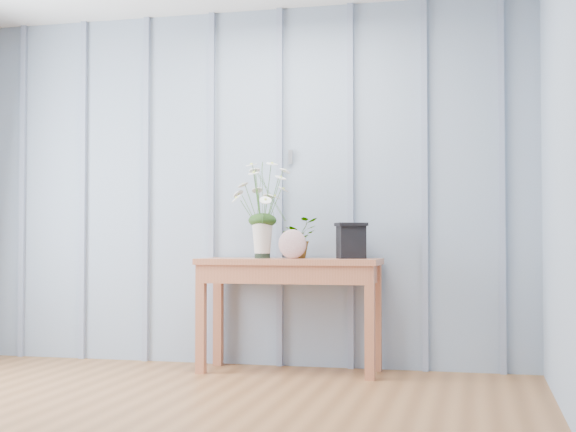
% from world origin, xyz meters
% --- Properties ---
extents(room_shell, '(4.00, 4.50, 2.50)m').
position_xyz_m(room_shell, '(0.00, 0.92, 1.99)').
color(room_shell, '#91A1B6').
rests_on(room_shell, ground).
extents(sideboard, '(1.20, 0.45, 0.75)m').
position_xyz_m(sideboard, '(0.38, 1.99, 0.64)').
color(sideboard, '#A75B3A').
rests_on(sideboard, ground).
extents(daisy_vase, '(0.46, 0.35, 0.65)m').
position_xyz_m(daisy_vase, '(0.20, 1.97, 1.16)').
color(daisy_vase, black).
rests_on(daisy_vase, sideboard).
extents(spider_plant, '(0.33, 0.32, 0.27)m').
position_xyz_m(spider_plant, '(0.42, 2.08, 0.89)').
color(spider_plant, '#183610').
rests_on(spider_plant, sideboard).
extents(felt_disc_vessel, '(0.20, 0.07, 0.19)m').
position_xyz_m(felt_disc_vessel, '(0.41, 1.93, 0.85)').
color(felt_disc_vessel, '#813F4E').
rests_on(felt_disc_vessel, sideboard).
extents(carved_box, '(0.24, 0.22, 0.24)m').
position_xyz_m(carved_box, '(0.78, 2.03, 0.87)').
color(carved_box, black).
rests_on(carved_box, sideboard).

